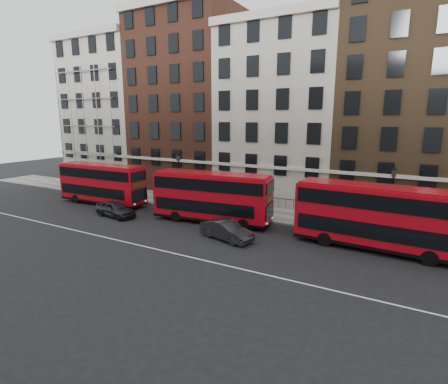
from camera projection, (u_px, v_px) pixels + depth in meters
The scene contains 13 objects.
ground at pixel (195, 245), 25.44m from camera, with size 120.00×120.00×0.00m, color black.
pavement at pixel (255, 211), 34.37m from camera, with size 80.00×5.00×0.15m, color slate.
kerb at pixel (244, 217), 32.24m from camera, with size 80.00×0.30×0.16m, color gray.
road_centre_line at pixel (179, 254), 23.73m from camera, with size 70.00×0.12×0.01m, color white.
building_terrace at pixel (281, 107), 38.68m from camera, with size 64.00×11.95×22.00m.
bus_a at pixel (102, 183), 37.14m from camera, with size 10.29×2.80×4.29m.
bus_b at pixel (211, 196), 30.58m from camera, with size 10.74×3.71×4.42m.
bus_c at pixel (375, 216), 24.19m from camera, with size 10.98×3.11×4.57m.
car_rear at pixel (115, 209), 32.65m from camera, with size 1.76×4.37×1.49m, color black.
car_front at pixel (226, 230), 26.52m from camera, with size 1.54×4.43×1.46m, color #232326.
lamp_post_left at pixel (179, 176), 36.65m from camera, with size 0.44×0.44×5.33m.
lamp_post_right at pixel (391, 198), 26.74m from camera, with size 0.44×0.44×5.33m.
iron_railings at pixel (264, 201), 36.13m from camera, with size 6.60×0.06×1.00m, color black, non-canonical shape.
Camera 1 is at (13.63, -19.93, 9.13)m, focal length 28.00 mm.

